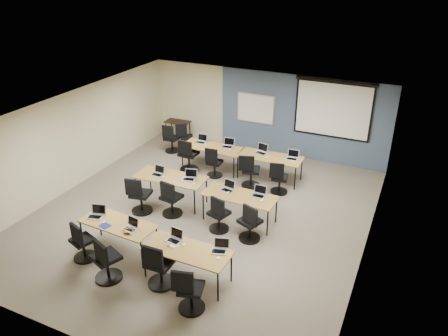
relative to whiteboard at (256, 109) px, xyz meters
The scene contains 58 objects.
floor 4.67m from the whiteboard, 86.12° to the right, with size 8.00×9.00×0.02m, color #6B6354.
ceiling 4.61m from the whiteboard, 86.12° to the right, with size 8.00×9.00×0.02m, color white.
wall_back 0.32m from the whiteboard, 13.87° to the left, with size 8.00×0.04×2.70m, color beige.
wall_front 8.93m from the whiteboard, 88.08° to the right, with size 8.00×0.04×2.70m, color beige.
wall_left 5.77m from the whiteboard, 129.90° to the right, with size 0.04×9.00×2.70m, color beige.
wall_right 6.17m from the whiteboard, 45.83° to the right, with size 0.04×9.00×2.70m, color beige.
blue_accent_panel 1.55m from the whiteboard, ahead, with size 5.50×0.04×2.70m, color #3D5977.
whiteboard is the anchor object (origin of this frame).
projector_screen 2.54m from the whiteboard, ahead, with size 2.40×0.10×1.82m.
training_table_front_left 6.63m from the whiteboard, 95.56° to the right, with size 1.71×0.71×0.73m.
training_table_front_right 6.91m from the whiteboard, 79.99° to the right, with size 1.77×0.74×0.73m.
training_table_mid_left 4.31m from the whiteboard, 100.20° to the right, with size 1.90×0.79×0.73m.
training_table_mid_right 4.56m from the whiteboard, 73.37° to the right, with size 1.81×0.75×0.73m.
training_table_back_left 2.17m from the whiteboard, 108.53° to the right, with size 1.86×0.77×0.73m.
training_table_back_right 2.34m from the whiteboard, 57.39° to the right, with size 1.87×0.78×0.73m.
laptop_0 6.67m from the whiteboard, 100.70° to the right, with size 0.33×0.28×0.25m.
mouse_0 6.77m from the whiteboard, 97.94° to the right, with size 0.06×0.10×0.03m, color white.
task_chair_0 7.33m from the whiteboard, 99.27° to the right, with size 0.50×0.49×0.97m.
laptop_1 6.64m from the whiteboard, 92.12° to the right, with size 0.30×0.26×0.23m.
mouse_1 6.81m from the whiteboard, 91.03° to the right, with size 0.07×0.10×0.04m, color white.
task_chair_1 7.55m from the whiteboard, 92.08° to the right, with size 0.59×0.56×1.03m.
laptop_2 6.66m from the whiteboard, 82.95° to the right, with size 0.30×0.26×0.23m.
mouse_2 6.78m from the whiteboard, 80.95° to the right, with size 0.06×0.09×0.03m, color white.
task_chair_2 7.28m from the whiteboard, 83.80° to the right, with size 0.56×0.56×1.03m.
laptop_3 6.78m from the whiteboard, 74.54° to the right, with size 0.31×0.26×0.24m.
mouse_3 7.04m from the whiteboard, 74.47° to the right, with size 0.06×0.10×0.03m, color white.
task_chair_3 7.76m from the whiteboard, 77.63° to the right, with size 0.51×0.51×0.99m.
laptop_4 4.40m from the whiteboard, 104.79° to the right, with size 0.31×0.26×0.24m.
mouse_4 4.42m from the whiteboard, 101.98° to the right, with size 0.06×0.09×0.03m, color white.
task_chair_4 5.25m from the whiteboard, 103.18° to the right, with size 0.54×0.54×1.02m.
laptop_5 4.13m from the whiteboard, 93.21° to the right, with size 0.33×0.28×0.25m.
mouse_5 4.34m from the whiteboard, 89.83° to the right, with size 0.06×0.09×0.03m, color white.
task_chair_5 4.93m from the whiteboard, 94.52° to the right, with size 0.52×0.52×1.00m.
laptop_6 4.34m from the whiteboard, 77.64° to the right, with size 0.32×0.27×0.24m.
mouse_6 4.50m from the whiteboard, 77.10° to the right, with size 0.06×0.10×0.04m, color white.
task_chair_6 5.14m from the whiteboard, 78.40° to the right, with size 0.50×0.49×0.97m.
laptop_7 4.52m from the whiteboard, 67.42° to the right, with size 0.32×0.27×0.24m.
mouse_7 4.78m from the whiteboard, 66.65° to the right, with size 0.06×0.10×0.04m, color white.
task_chair_7 5.40m from the whiteboard, 69.87° to the right, with size 0.53×0.51×0.99m.
laptop_8 2.17m from the whiteboard, 122.32° to the right, with size 0.32×0.27×0.24m.
mouse_8 2.20m from the whiteboard, 115.83° to the right, with size 0.06×0.09×0.03m, color white.
task_chair_8 2.87m from the whiteboard, 117.43° to the right, with size 0.57×0.57×1.05m.
laptop_9 1.84m from the whiteboard, 96.99° to the right, with size 0.34×0.29×0.26m.
mouse_9 2.02m from the whiteboard, 91.52° to the right, with size 0.06×0.10×0.03m, color white.
task_chair_9 2.65m from the whiteboard, 98.39° to the right, with size 0.47×0.47×0.95m.
laptop_10 2.03m from the whiteboard, 62.80° to the right, with size 0.35×0.30×0.26m.
mouse_10 2.37m from the whiteboard, 60.04° to the right, with size 0.07×0.11×0.04m, color white.
task_chair_10 2.88m from the whiteboard, 71.59° to the right, with size 0.55×0.54×1.02m.
laptop_11 2.60m from the whiteboard, 43.56° to the right, with size 0.33×0.28×0.25m.
mouse_11 2.79m from the whiteboard, 45.62° to the right, with size 0.06×0.10×0.03m, color white.
task_chair_11 3.25m from the whiteboard, 56.24° to the right, with size 0.48×0.48×0.96m.
blue_mousepad 6.85m from the whiteboard, 96.91° to the right, with size 0.23×0.19×0.01m, color navy.
snack_bowl 6.78m from the whiteboard, 91.89° to the right, with size 0.22×0.22×0.05m, color brown.
snack_plate 6.84m from the whiteboard, 82.45° to the right, with size 0.18×0.18×0.01m, color white.
coffee_cup 6.91m from the whiteboard, 83.17° to the right, with size 0.05×0.05×0.05m, color white.
utility_table 2.86m from the whiteboard, behind, with size 0.87×0.48×0.75m.
spare_chair_a 2.56m from the whiteboard, 153.90° to the right, with size 0.53×0.47×0.96m.
spare_chair_b 3.00m from the whiteboard, 150.93° to the right, with size 0.49×0.49×0.97m.
Camera 1 is at (4.52, -8.40, 5.96)m, focal length 35.00 mm.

